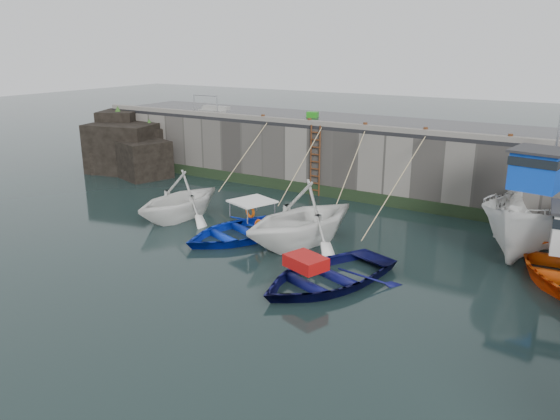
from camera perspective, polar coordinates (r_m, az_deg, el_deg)
The scene contains 23 objects.
ground at distance 16.13m, azimuth -6.94°, elevation -7.46°, with size 120.00×120.00×0.00m, color black.
quay_back at distance 26.14m, azimuth 10.26°, elevation 5.38°, with size 30.00×5.00×3.00m, color slate.
road_back at distance 25.87m, azimuth 10.44°, elevation 8.80°, with size 30.00×5.00×0.16m, color black.
kerb_back at distance 23.70m, azimuth 8.35°, elevation 8.61°, with size 30.00×0.30×0.20m, color slate.
algae_back at distance 24.14m, azimuth 7.86°, elevation 1.48°, with size 30.00×0.08×0.50m, color black.
rock_outcrop at distance 30.70m, azimuth -15.46°, elevation 6.29°, with size 5.85×4.24×3.41m.
ladder at distance 24.63m, azimuth 3.68°, elevation 5.13°, with size 0.51×0.08×3.20m.
boat_near_white at distance 22.08m, azimuth -10.39°, elevation -0.80°, with size 3.59×4.16×2.19m, color white.
boat_near_white_rope at distance 25.20m, azimuth -4.05°, elevation 1.67°, with size 0.04×4.26×3.10m, color tan, non-canonical shape.
boat_near_blue at distance 19.70m, azimuth -4.06°, elevation -2.76°, with size 3.25×4.55×0.94m, color #0C2CBB.
boat_near_blue_rope at distance 23.26m, azimuth 2.31°, elevation 0.38°, with size 0.04×4.67×3.10m, color tan, non-canonical shape.
boat_near_blacktrim at distance 18.97m, azimuth 2.23°, elevation -3.52°, with size 4.12×4.78×2.52m, color white.
boat_near_blacktrim_rope at distance 22.53m, azimuth 7.50°, elevation -0.31°, with size 0.04×4.27×3.10m, color tan, non-canonical shape.
boat_near_navy at distance 16.04m, azimuth 4.83°, elevation -7.53°, with size 3.33×4.66×0.96m, color #0A0C43.
boat_near_navy_rope at distance 20.69m, azimuth 11.66°, elevation -2.10°, with size 0.04×6.36×3.10m, color tan, non-canonical shape.
boat_far_white at distance 20.12m, azimuth 25.18°, elevation -0.74°, with size 3.46×6.89×5.55m.
fish_crate at distance 27.31m, azimuth 3.42°, elevation 9.93°, with size 0.53×0.39×0.27m, color #208317.
railing at distance 29.13m, azimuth -6.95°, elevation 10.41°, with size 1.60×1.05×1.00m.
bollard_a at distance 26.14m, azimuth -1.78°, elevation 9.64°, with size 0.18×0.18×0.28m, color #3F1E0F.
bollard_b at distance 24.87m, azimuth 3.10°, elevation 9.24°, with size 0.18×0.18×0.28m, color #3F1E0F.
bollard_c at distance 23.70m, azimuth 8.89°, elevation 8.69°, with size 0.18×0.18×0.28m, color #3F1E0F.
bollard_d at distance 22.83m, azimuth 14.96°, elevation 8.01°, with size 0.18×0.18×0.28m, color #3F1E0F.
bollard_e at distance 22.14m, azimuth 22.92°, elevation 6.98°, with size 0.18×0.18×0.28m, color #3F1E0F.
Camera 1 is at (9.30, -11.38, 6.64)m, focal length 35.00 mm.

